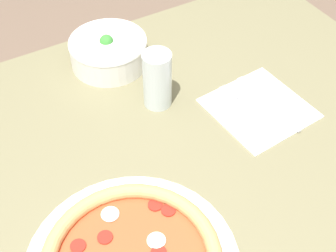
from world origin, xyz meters
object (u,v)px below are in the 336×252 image
glass (157,80)px  bowl (108,50)px  fork (249,112)px  knife (271,105)px

glass → bowl: bearing=101.0°
glass → fork: bearing=-40.5°
knife → bowl: bearing=34.6°
fork → knife: 0.05m
bowl → knife: bowl is taller
bowl → glass: 0.18m
bowl → glass: size_ratio=1.39×
knife → fork: bearing=80.1°
bowl → glass: (0.03, -0.17, 0.03)m
knife → glass: bearing=53.6°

